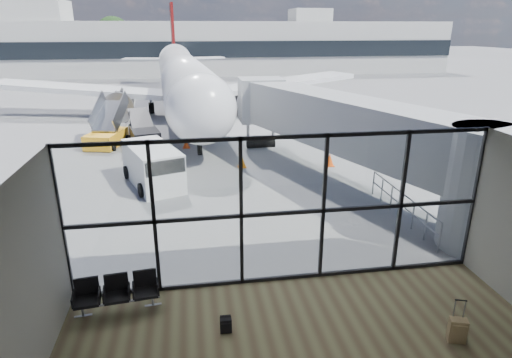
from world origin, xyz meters
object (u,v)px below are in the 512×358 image
object	(u,v)px
seating_row	(117,291)
belt_loader	(144,136)
backpack	(226,325)
suitcase	(457,330)
service_van	(153,166)
airliner	(182,76)
mobile_stairs	(107,136)

from	to	relation	value
seating_row	belt_loader	world-z (taller)	belt_loader
backpack	suitcase	size ratio (longest dim) A/B	0.39
service_van	belt_loader	xyz separation A→B (m)	(-1.07, 7.41, -0.28)
seating_row	airliner	distance (m)	29.56
service_van	backpack	bearing A→B (deg)	-97.48
seating_row	belt_loader	bearing A→B (deg)	86.31
backpack	suitcase	xyz separation A→B (m)	(5.49, -1.22, 0.13)
backpack	mobile_stairs	distance (m)	19.91
backpack	mobile_stairs	xyz separation A→B (m)	(-5.91, 19.01, 0.41)
backpack	airliner	bearing A→B (deg)	93.32
suitcase	service_van	distance (m)	14.73
suitcase	belt_loader	bearing A→B (deg)	132.90
suitcase	service_van	bearing A→B (deg)	141.10
mobile_stairs	service_van	bearing A→B (deg)	-52.07
backpack	belt_loader	size ratio (longest dim) A/B	0.09
backpack	airliner	world-z (taller)	airliner
seating_row	suitcase	size ratio (longest dim) A/B	1.98
backpack	airliner	size ratio (longest dim) A/B	0.01
seating_row	backpack	xyz separation A→B (m)	(2.80, -1.43, -0.34)
backpack	suitcase	bearing A→B (deg)	-11.18
suitcase	mobile_stairs	xyz separation A→B (m)	(-11.40, 20.23, 0.29)
backpack	service_van	distance (m)	11.45
suitcase	mobile_stairs	distance (m)	23.22
seating_row	mobile_stairs	xyz separation A→B (m)	(-3.11, 17.58, 0.08)
belt_loader	mobile_stairs	distance (m)	2.43
belt_loader	mobile_stairs	size ratio (longest dim) A/B	1.16
backpack	belt_loader	distance (m)	18.90
suitcase	airliner	distance (m)	32.82
suitcase	belt_loader	distance (m)	21.75
seating_row	backpack	world-z (taller)	seating_row
mobile_stairs	suitcase	bearing A→B (deg)	-46.43
suitcase	mobile_stairs	size ratio (longest dim) A/B	0.28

